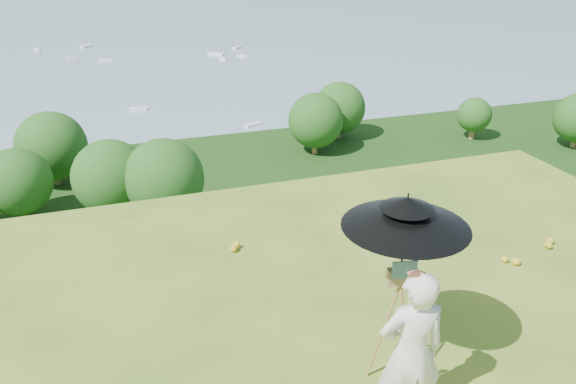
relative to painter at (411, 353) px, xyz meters
name	(u,v)px	position (x,y,z in m)	size (l,w,h in m)	color
forest_slope	(164,376)	(-0.61, 34.11, -29.88)	(140.00, 56.00, 22.00)	#1A380F
shoreline_tier	(134,232)	(-0.61, 74.11, -36.88)	(170.00, 28.00, 8.00)	#6B6255
bay_water	(99,42)	(-0.61, 239.11, -34.88)	(700.00, 700.00, 0.00)	gray
slope_trees	(146,228)	(-0.61, 34.11, -15.88)	(110.00, 50.00, 6.00)	#244F17
harbor_town	(129,193)	(-0.61, 74.11, -30.38)	(110.00, 22.00, 5.00)	silver
moored_boats	(60,89)	(-13.11, 160.11, -34.53)	(140.00, 140.00, 0.70)	white
painter	(411,353)	(0.00, 0.00, 0.00)	(0.64, 0.42, 1.76)	silver
field_easel	(397,322)	(0.19, 0.58, -0.12)	(0.58, 0.58, 1.53)	#9B7241
sun_umbrella	(404,238)	(0.19, 0.61, 0.86)	(1.24, 1.24, 0.95)	black
painter_cap	(420,277)	(0.00, 0.00, 0.83)	(0.19, 0.23, 0.10)	#D07372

